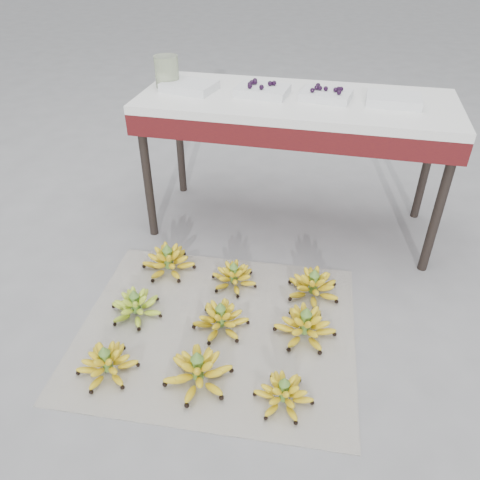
% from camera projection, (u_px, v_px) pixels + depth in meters
% --- Properties ---
extents(ground, '(60.00, 60.00, 0.00)m').
position_uv_depth(ground, '(224.00, 338.00, 2.12)').
color(ground, slate).
rests_on(ground, ground).
extents(newspaper_mat, '(1.31, 1.12, 0.01)m').
position_uv_depth(newspaper_mat, '(217.00, 329.00, 2.16)').
color(newspaper_mat, white).
rests_on(newspaper_mat, ground).
extents(bunch_front_left, '(0.26, 0.26, 0.15)m').
position_uv_depth(bunch_front_left, '(107.00, 363.00, 1.92)').
color(bunch_front_left, yellow).
rests_on(bunch_front_left, newspaper_mat).
extents(bunch_front_center, '(0.37, 0.37, 0.17)m').
position_uv_depth(bunch_front_center, '(198.00, 371.00, 1.88)').
color(bunch_front_center, yellow).
rests_on(bunch_front_center, newspaper_mat).
extents(bunch_front_right, '(0.28, 0.28, 0.14)m').
position_uv_depth(bunch_front_right, '(284.00, 393.00, 1.81)').
color(bunch_front_right, yellow).
rests_on(bunch_front_right, newspaper_mat).
extents(bunch_mid_left, '(0.31, 0.31, 0.15)m').
position_uv_depth(bunch_mid_left, '(136.00, 306.00, 2.21)').
color(bunch_mid_left, '#6EA71F').
rests_on(bunch_mid_left, newspaper_mat).
extents(bunch_mid_center, '(0.26, 0.26, 0.16)m').
position_uv_depth(bunch_mid_center, '(221.00, 319.00, 2.13)').
color(bunch_mid_center, yellow).
rests_on(bunch_mid_center, newspaper_mat).
extents(bunch_mid_right, '(0.35, 0.35, 0.17)m').
position_uv_depth(bunch_mid_right, '(305.00, 326.00, 2.09)').
color(bunch_mid_right, yellow).
rests_on(bunch_mid_right, newspaper_mat).
extents(bunch_back_left, '(0.31, 0.31, 0.17)m').
position_uv_depth(bunch_back_left, '(168.00, 261.00, 2.48)').
color(bunch_back_left, yellow).
rests_on(bunch_back_left, newspaper_mat).
extents(bunch_back_center, '(0.31, 0.31, 0.14)m').
position_uv_depth(bunch_back_center, '(234.00, 277.00, 2.39)').
color(bunch_back_center, yellow).
rests_on(bunch_back_center, newspaper_mat).
extents(bunch_back_right, '(0.34, 0.34, 0.16)m').
position_uv_depth(bunch_back_right, '(313.00, 286.00, 2.32)').
color(bunch_back_right, yellow).
rests_on(bunch_back_right, newspaper_mat).
extents(vendor_table, '(1.65, 0.66, 0.79)m').
position_uv_depth(vendor_table, '(295.00, 114.00, 2.49)').
color(vendor_table, black).
rests_on(vendor_table, ground).
extents(tray_far_left, '(0.31, 0.24, 0.04)m').
position_uv_depth(tray_far_left, '(189.00, 86.00, 2.52)').
color(tray_far_left, silver).
rests_on(tray_far_left, vendor_table).
extents(tray_left, '(0.29, 0.22, 0.07)m').
position_uv_depth(tray_left, '(262.00, 90.00, 2.46)').
color(tray_left, silver).
rests_on(tray_left, vendor_table).
extents(tray_right, '(0.28, 0.22, 0.06)m').
position_uv_depth(tray_right, '(326.00, 95.00, 2.40)').
color(tray_right, silver).
rests_on(tray_right, vendor_table).
extents(tray_far_right, '(0.27, 0.20, 0.04)m').
position_uv_depth(tray_far_right, '(394.00, 100.00, 2.34)').
color(tray_far_right, silver).
rests_on(tray_far_right, vendor_table).
extents(glass_jar, '(0.15, 0.15, 0.16)m').
position_uv_depth(glass_jar, '(167.00, 71.00, 2.54)').
color(glass_jar, beige).
rests_on(glass_jar, vendor_table).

